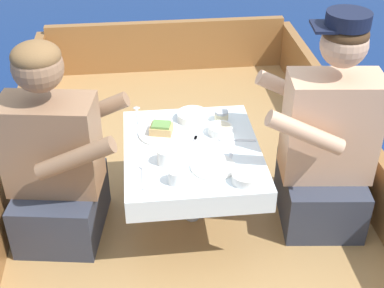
{
  "coord_description": "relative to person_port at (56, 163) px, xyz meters",
  "views": [
    {
      "loc": [
        -0.22,
        -2.09,
        2.02
      ],
      "look_at": [
        0.0,
        -0.12,
        0.7
      ],
      "focal_mm": 50.0,
      "sensor_mm": 36.0,
      "label": 1
    }
  ],
  "objects": [
    {
      "name": "bowl_port_near",
      "position": [
        0.75,
        0.12,
        0.05
      ],
      "size": [
        0.11,
        0.11,
        0.04
      ],
      "color": "white",
      "rests_on": "cockpit_table"
    },
    {
      "name": "utensil_spoon_center",
      "position": [
        0.79,
        0.05,
        0.03
      ],
      "size": [
        0.17,
        0.04,
        0.01
      ],
      "rotation": [
        0.0,
        0.0,
        2.98
      ],
      "color": "silver",
      "rests_on": "cockpit_table"
    },
    {
      "name": "coffee_cup_port",
      "position": [
        0.51,
        -0.23,
        0.06
      ],
      "size": [
        0.09,
        0.07,
        0.06
      ],
      "color": "white",
      "rests_on": "cockpit_table"
    },
    {
      "name": "person_starboard",
      "position": [
        1.21,
        -0.04,
        0.03
      ],
      "size": [
        0.55,
        0.49,
        1.03
      ],
      "rotation": [
        0.0,
        0.0,
        3.04
      ],
      "color": "#333847",
      "rests_on": "boat_deck"
    },
    {
      "name": "coffee_cup_starboard",
      "position": [
        0.48,
        -0.09,
        0.06
      ],
      "size": [
        0.11,
        0.08,
        0.07
      ],
      "color": "white",
      "rests_on": "cockpit_table"
    },
    {
      "name": "gunwale_starboard",
      "position": [
        1.49,
        0.13,
        -0.22
      ],
      "size": [
        0.06,
        3.17,
        0.32
      ],
      "primitive_type": "cube",
      "color": "#936033",
      "rests_on": "boat_deck"
    },
    {
      "name": "boat_deck",
      "position": [
        0.6,
        0.13,
        -0.52
      ],
      "size": [
        1.82,
        3.17,
        0.27
      ],
      "primitive_type": "cube",
      "color": "#A87F4C",
      "rests_on": "ground_plane"
    },
    {
      "name": "person_port",
      "position": [
        0.0,
        0.0,
        0.0
      ],
      "size": [
        0.57,
        0.51,
        0.94
      ],
      "rotation": [
        0.0,
        0.0,
        -0.16
      ],
      "color": "#333847",
      "rests_on": "boat_deck"
    },
    {
      "name": "bowl_starboard_near",
      "position": [
        0.63,
        0.25,
        0.05
      ],
      "size": [
        0.15,
        0.15,
        0.04
      ],
      "color": "white",
      "rests_on": "cockpit_table"
    },
    {
      "name": "bowl_center_far",
      "position": [
        0.79,
        -0.26,
        0.05
      ],
      "size": [
        0.11,
        0.11,
        0.04
      ],
      "color": "white",
      "rests_on": "cockpit_table"
    },
    {
      "name": "plate_sandwich",
      "position": [
        0.47,
        0.14,
        0.03
      ],
      "size": [
        0.21,
        0.21,
        0.01
      ],
      "color": "white",
      "rests_on": "cockpit_table"
    },
    {
      "name": "utensil_knife_starboard",
      "position": [
        0.77,
        -0.05,
        0.03
      ],
      "size": [
        0.06,
        0.17,
        0.0
      ],
      "rotation": [
        0.0,
        0.0,
        1.29
      ],
      "color": "silver",
      "rests_on": "cockpit_table"
    },
    {
      "name": "tin_can",
      "position": [
        0.77,
        0.23,
        0.06
      ],
      "size": [
        0.07,
        0.07,
        0.05
      ],
      "color": "silver",
      "rests_on": "cockpit_table"
    },
    {
      "name": "cockpit_table",
      "position": [
        0.6,
        0.01,
        -0.02
      ],
      "size": [
        0.61,
        0.71,
        0.41
      ],
      "color": "#B2B2B7",
      "rests_on": "boat_deck"
    },
    {
      "name": "utensil_fork_port",
      "position": [
        0.62,
        0.04,
        0.03
      ],
      "size": [
        0.06,
        0.17,
        0.0
      ],
      "rotation": [
        0.0,
        0.0,
        1.32
      ],
      "color": "silver",
      "rests_on": "cockpit_table"
    },
    {
      "name": "plate_bread",
      "position": [
        0.67,
        -0.15,
        0.03
      ],
      "size": [
        0.19,
        0.19,
        0.01
      ],
      "color": "white",
      "rests_on": "cockpit_table"
    },
    {
      "name": "sandwich",
      "position": [
        0.47,
        0.14,
        0.06
      ],
      "size": [
        0.12,
        0.1,
        0.05
      ],
      "rotation": [
        0.0,
        0.0,
        -0.24
      ],
      "color": "tan",
      "rests_on": "plate_sandwich"
    },
    {
      "name": "gunwale_port",
      "position": [
        -0.28,
        0.13,
        -0.22
      ],
      "size": [
        0.06,
        3.17,
        0.32
      ],
      "primitive_type": "cube",
      "color": "#936033",
      "rests_on": "boat_deck"
    },
    {
      "name": "utensil_spoon_starboard",
      "position": [
        0.38,
        -0.16,
        0.03
      ],
      "size": [
        0.04,
        0.17,
        0.01
      ],
      "rotation": [
        0.0,
        0.0,
        1.56
      ],
      "color": "silver",
      "rests_on": "cockpit_table"
    },
    {
      "name": "bow_coaming",
      "position": [
        0.6,
        1.69,
        -0.2
      ],
      "size": [
        1.7,
        0.06,
        0.37
      ],
      "primitive_type": "cube",
      "color": "#936033",
      "rests_on": "boat_deck"
    },
    {
      "name": "ground_plane",
      "position": [
        0.6,
        0.13,
        -0.65
      ],
      "size": [
        60.0,
        60.0,
        0.0
      ],
      "primitive_type": "plane",
      "color": "navy"
    },
    {
      "name": "utensil_spoon_port",
      "position": [
        0.37,
        0.35,
        0.03
      ],
      "size": [
        0.04,
        0.17,
        0.01
      ],
      "rotation": [
        0.0,
        0.0,
        1.63
      ],
      "color": "silver",
      "rests_on": "cockpit_table"
    }
  ]
}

